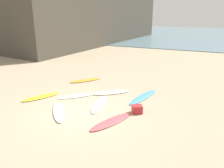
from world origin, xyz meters
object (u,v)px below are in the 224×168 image
Objects in this scene: surfboard_5 at (76,96)px; surfboard_6 at (86,80)px; surfboard_7 at (41,97)px; surfboard_1 at (111,121)px; surfboard_4 at (143,97)px; surfboard_3 at (99,104)px; surfboard_2 at (59,112)px; surfboard_0 at (111,92)px; beach_cooler at (137,109)px.

surfboard_5 is 0.94× the size of surfboard_6.
surfboard_5 is at bearing 55.33° from surfboard_7.
surfboard_1 is 3.14m from surfboard_4.
surfboard_5 is (-2.82, 1.83, -0.01)m from surfboard_1.
surfboard_1 is 3.36m from surfboard_5.
surfboard_1 is 1.86m from surfboard_3.
surfboard_4 is 3.49m from surfboard_5.
surfboard_2 is 2.19m from surfboard_7.
beach_cooler reaches higher than surfboard_0.
surfboard_5 is (-1.57, 0.45, -0.00)m from surfboard_3.
surfboard_3 and surfboard_5 have the same top height.
surfboard_4 reaches higher than surfboard_3.
surfboard_0 reaches higher than surfboard_1.
surfboard_7 is at bearing -169.82° from surfboard_1.
surfboard_2 is 1.16× the size of surfboard_5.
surfboard_2 is 4.98× the size of beach_cooler.
surfboard_1 is 0.84× the size of surfboard_4.
surfboard_2 is 1.96m from surfboard_5.
beach_cooler reaches higher than surfboard_6.
beach_cooler is (0.24, -1.86, 0.13)m from surfboard_4.
surfboard_5 is at bearing -28.05° from surfboard_3.
surfboard_1 is 5.77m from surfboard_6.
surfboard_0 is at bearing -149.90° from surfboard_2.
surfboard_0 is 1.01× the size of surfboard_6.
surfboard_0 reaches higher than surfboard_2.
surfboard_0 is 2.70m from beach_cooler.
surfboard_0 is at bearing 15.87° from surfboard_4.
surfboard_4 is (0.43, 3.12, -0.00)m from surfboard_1.
surfboard_0 is 1.07× the size of surfboard_5.
surfboard_6 reaches higher than surfboard_3.
surfboard_6 reaches higher than surfboard_7.
surfboard_4 is at bearing -112.87° from surfboard_5.
surfboard_5 is (-0.32, 1.93, -0.00)m from surfboard_2.
surfboard_5 is 2.71m from surfboard_6.
surfboard_1 is 0.98× the size of surfboard_2.
surfboard_3 is at bearing 58.92° from surfboard_4.
surfboard_3 is 4.97× the size of beach_cooler.
surfboard_6 reaches higher than surfboard_2.
surfboard_0 is 0.79× the size of surfboard_4.
surfboard_1 is at bearing 95.12° from surfboard_4.
surfboard_0 is 0.93× the size of surfboard_2.
surfboard_6 is 1.02× the size of surfboard_7.
surfboard_2 is at bearing -155.28° from surfboard_1.
surfboard_6 is at bearing 21.69° from surfboard_0.
surfboard_4 reaches higher than surfboard_5.
surfboard_1 is 2.50m from surfboard_2.
surfboard_3 is 3.91m from surfboard_6.
surfboard_7 is (-0.66, -3.42, -0.00)m from surfboard_6.
surfboard_3 is 1.12× the size of surfboard_7.
surfboard_5 is 3.54m from beach_cooler.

